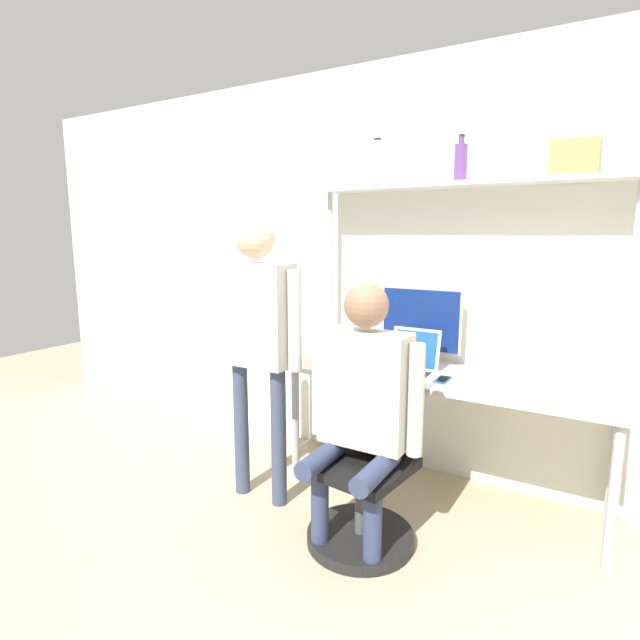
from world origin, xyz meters
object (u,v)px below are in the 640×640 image
Objects in this scene: laptop at (412,360)px; bottle_purple at (461,162)px; cell_phone at (443,380)px; person_seated at (362,396)px; person_standing at (257,324)px; office_chair at (365,491)px; bottle_clear at (377,166)px; storage_box at (575,158)px; monitor at (421,323)px.

bottle_purple reaches higher than laptop.
person_seated is at bearing -113.38° from cell_phone.
person_standing is (-0.73, 0.10, 0.28)m from person_seated.
office_chair is 1.96m from bottle_clear.
person_seated is 5.12× the size of bottle_purple.
person_standing is at bearing -143.75° from laptop.
storage_box reaches higher than laptop.
bottle_clear reaches higher than office_chair.
person_standing is at bearing -133.40° from monitor.
office_chair is 1.93m from bottle_purple.
laptop is 1.25m from bottle_clear.
cell_phone is 0.11× the size of person_seated.
monitor is 0.58× the size of office_chair.
bottle_purple is (0.20, 0.86, 1.21)m from person_seated.
office_chair is at bearing -134.29° from storage_box.
office_chair is 3.84× the size of storage_box.
storage_box is (0.60, 0.00, -0.02)m from bottle_purple.
bottle_purple is at bearing 180.00° from storage_box.
cell_phone is 0.76m from office_chair.
laptop is 0.18× the size of person_standing.
person_seated is (0.01, -0.86, -0.23)m from monitor.
person_standing reaches higher than laptop.
office_chair is at bearing -103.48° from bottle_purple.
monitor is at bearing 178.33° from bottle_purple.
storage_box reaches higher than cell_phone.
office_chair is 3.38× the size of bottle_purple.
storage_box is (1.53, 0.75, 0.90)m from person_standing.
person_seated is 4.61× the size of bottle_clear.
monitor is 0.31× the size of person_standing.
laptop is at bearing -165.24° from storage_box.
monitor is at bearing 91.04° from office_chair.
bottle_clear is at bearing 180.00° from bottle_purple.
office_chair is 3.05× the size of bottle_clear.
office_chair is at bearing -91.49° from laptop.
person_standing is (-0.73, 0.06, 0.81)m from office_chair.
bottle_clear is (-0.33, 0.86, 1.22)m from person_seated.
office_chair is at bearing -114.62° from cell_phone.
person_standing reaches higher than person_seated.
storage_box reaches higher than person_standing.
laptop is at bearing 88.51° from office_chair.
bottle_purple reaches higher than office_chair.
bottle_clear reaches higher than laptop.
person_standing is 6.32× the size of bottle_purple.
laptop is 0.22× the size of person_seated.
bottle_clear is (-0.35, 0.20, 1.18)m from laptop.
storage_box is at bearing -0.43° from monitor.
person_standing is 1.93m from storage_box.
storage_box is (0.81, -0.01, 0.95)m from monitor.
person_seated is 0.81× the size of person_standing.
bottle_purple is at bearing 48.82° from laptop.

